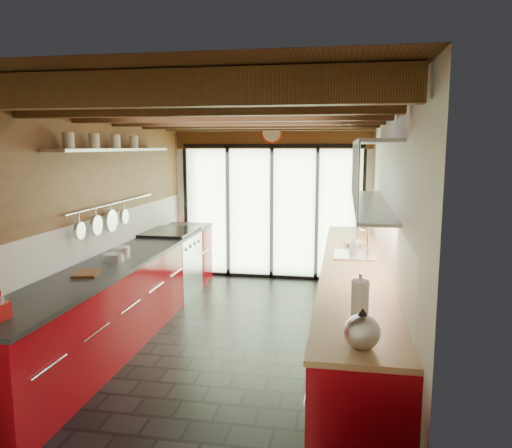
# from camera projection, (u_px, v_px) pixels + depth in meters

# --- Properties ---
(ground) EXTENTS (5.50, 5.50, 0.00)m
(ground) POSITION_uv_depth(u_px,v_px,m) (237.00, 339.00, 5.59)
(ground) COLOR black
(ground) RESTS_ON ground
(room_shell) EXTENTS (5.50, 5.50, 5.50)m
(room_shell) POSITION_uv_depth(u_px,v_px,m) (236.00, 192.00, 5.34)
(room_shell) COLOR silver
(room_shell) RESTS_ON ground
(ceiling_beams) EXTENTS (3.14, 5.06, 4.90)m
(ceiling_beams) POSITION_uv_depth(u_px,v_px,m) (243.00, 117.00, 5.58)
(ceiling_beams) COLOR #593316
(ceiling_beams) RESTS_ON ground
(glass_door) EXTENTS (2.95, 0.10, 2.90)m
(glass_door) POSITION_uv_depth(u_px,v_px,m) (272.00, 177.00, 7.96)
(glass_door) COLOR #C6EAAD
(glass_door) RESTS_ON ground
(left_counter) EXTENTS (0.68, 5.00, 0.92)m
(left_counter) POSITION_uv_depth(u_px,v_px,m) (128.00, 294.00, 5.74)
(left_counter) COLOR #970710
(left_counter) RESTS_ON ground
(range_stove) EXTENTS (0.66, 0.90, 0.97)m
(range_stove) POSITION_uv_depth(u_px,v_px,m) (171.00, 264.00, 7.15)
(range_stove) COLOR silver
(range_stove) RESTS_ON ground
(right_counter) EXTENTS (0.68, 5.00, 0.92)m
(right_counter) POSITION_uv_depth(u_px,v_px,m) (354.00, 306.00, 5.30)
(right_counter) COLOR #970710
(right_counter) RESTS_ON ground
(sink_assembly) EXTENTS (0.45, 0.52, 0.43)m
(sink_assembly) POSITION_uv_depth(u_px,v_px,m) (356.00, 252.00, 5.61)
(sink_assembly) COLOR silver
(sink_assembly) RESTS_ON right_counter
(upper_cabinets_right) EXTENTS (0.34, 3.00, 3.00)m
(upper_cabinets_right) POSITION_uv_depth(u_px,v_px,m) (372.00, 173.00, 5.35)
(upper_cabinets_right) COLOR silver
(upper_cabinets_right) RESTS_ON ground
(left_wall_fixtures) EXTENTS (0.28, 2.60, 0.96)m
(left_wall_fixtures) POSITION_uv_depth(u_px,v_px,m) (113.00, 169.00, 5.69)
(left_wall_fixtures) COLOR silver
(left_wall_fixtures) RESTS_ON ground
(pot_large) EXTENTS (0.23, 0.23, 0.12)m
(pot_large) POSITION_uv_depth(u_px,v_px,m) (121.00, 252.00, 5.51)
(pot_large) COLOR silver
(pot_large) RESTS_ON left_counter
(pot_small) EXTENTS (0.29, 0.29, 0.09)m
(pot_small) POSITION_uv_depth(u_px,v_px,m) (113.00, 258.00, 5.32)
(pot_small) COLOR silver
(pot_small) RESTS_ON left_counter
(cutting_board) EXTENTS (0.29, 0.35, 0.03)m
(cutting_board) POSITION_uv_depth(u_px,v_px,m) (86.00, 274.00, 4.77)
(cutting_board) COLOR brown
(cutting_board) RESTS_ON left_counter
(kettle) EXTENTS (0.26, 0.29, 0.26)m
(kettle) POSITION_uv_depth(u_px,v_px,m) (362.00, 330.00, 3.02)
(kettle) COLOR silver
(kettle) RESTS_ON right_counter
(paper_towel) EXTENTS (0.14, 0.14, 0.34)m
(paper_towel) POSITION_uv_depth(u_px,v_px,m) (360.00, 301.00, 3.50)
(paper_towel) COLOR white
(paper_towel) RESTS_ON right_counter
(soap_bottle) EXTENTS (0.11, 0.11, 0.20)m
(soap_bottle) POSITION_uv_depth(u_px,v_px,m) (354.00, 245.00, 5.75)
(soap_bottle) COLOR silver
(soap_bottle) RESTS_ON right_counter
(bowl) EXTENTS (0.27, 0.27, 0.06)m
(bowl) POSITION_uv_depth(u_px,v_px,m) (353.00, 244.00, 6.15)
(bowl) COLOR silver
(bowl) RESTS_ON right_counter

